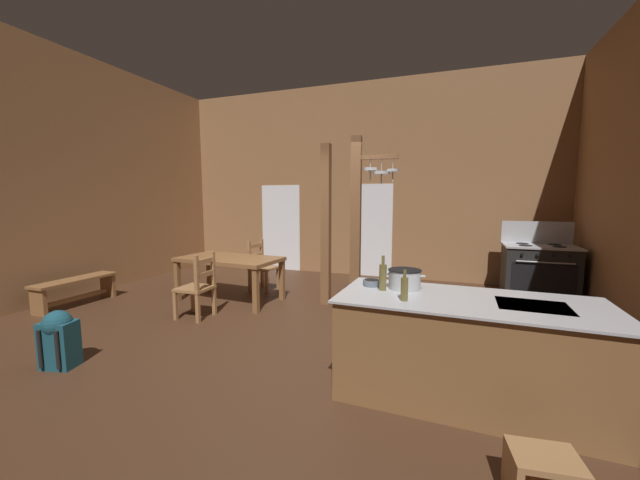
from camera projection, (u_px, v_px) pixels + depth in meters
The scene contains 19 objects.
ground_plane at pixel (274, 342), 4.41m from camera, with size 9.07×8.76×0.10m, color #422819.
wall_back at pixel (356, 181), 7.94m from camera, with size 9.07×0.14×4.24m, color #93663F.
wall_left at pixel (34, 174), 5.59m from camera, with size 0.14×8.76×4.24m, color #93663F.
glazed_door_back_left at pixel (281, 228), 8.63m from camera, with size 1.00×0.01×2.05m, color white.
glazed_panel_back_right at pixel (373, 231), 7.86m from camera, with size 0.84×0.01×2.05m, color white.
kitchen_island at pixel (466, 350), 3.02m from camera, with size 2.19×1.02×0.88m.
stove_range at pixel (538, 271), 6.13m from camera, with size 1.15×0.83×1.32m.
support_post_with_pot_rack at pixel (359, 221), 5.04m from camera, with size 0.66×0.25×2.59m.
support_post_center at pixel (326, 225), 5.72m from camera, with size 0.14×0.14×2.59m.
step_stool at pixel (544, 475), 1.99m from camera, with size 0.39×0.32×0.30m.
dining_table at pixel (230, 263), 5.99m from camera, with size 1.76×1.02×0.74m.
ladderback_chair_near_window at pixel (198, 287), 5.12m from camera, with size 0.45×0.45×0.95m.
ladderback_chair_by_post at pixel (262, 266), 6.70m from camera, with size 0.49×0.49×0.95m.
bench_along_left_wall at pixel (76, 287), 5.74m from camera, with size 0.36×1.26×0.44m.
backpack at pixel (59, 337), 3.61m from camera, with size 0.36×0.35×0.60m.
stockpot_on_counter at pixel (405, 279), 3.31m from camera, with size 0.37×0.31×0.18m.
mixing_bowl_on_counter at pixel (371, 283), 3.43m from camera, with size 0.17×0.17×0.06m.
bottle_tall_on_counter at pixel (404, 288), 2.92m from camera, with size 0.06×0.06×0.26m.
bottle_short_on_counter at pixel (383, 277), 3.25m from camera, with size 0.07×0.07×0.32m.
Camera 1 is at (1.99, -3.78, 1.72)m, focal length 19.90 mm.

